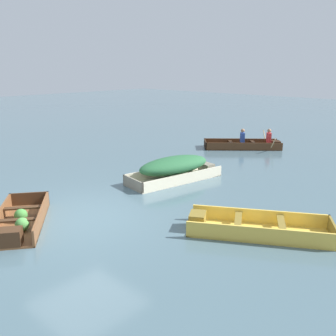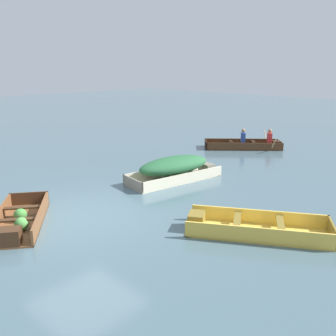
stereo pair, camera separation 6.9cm
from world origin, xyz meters
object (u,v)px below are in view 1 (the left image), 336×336
Objects in this scene: skiff_cream_mid_moored at (175,167)px; dinghy_wooden_brown_foreground at (20,221)px; skiff_yellow_near_moored at (252,228)px; rowboat_dark_varnish_with_crew at (247,144)px.

dinghy_wooden_brown_foreground is at bearing -91.61° from skiff_cream_mid_moored.
dinghy_wooden_brown_foreground is at bearing -140.40° from skiff_yellow_near_moored.
skiff_cream_mid_moored is at bearing 88.39° from dinghy_wooden_brown_foreground.
rowboat_dark_varnish_with_crew reaches higher than skiff_yellow_near_moored.
dinghy_wooden_brown_foreground reaches higher than skiff_yellow_near_moored.
skiff_cream_mid_moored reaches higher than skiff_yellow_near_moored.
skiff_yellow_near_moored is (4.21, 3.48, -0.02)m from dinghy_wooden_brown_foreground.
skiff_cream_mid_moored is (-4.06, 1.86, 0.32)m from skiff_yellow_near_moored.
skiff_yellow_near_moored is 0.98× the size of rowboat_dark_varnish_with_crew.
rowboat_dark_varnish_with_crew is (-0.79, 11.42, 0.03)m from dinghy_wooden_brown_foreground.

